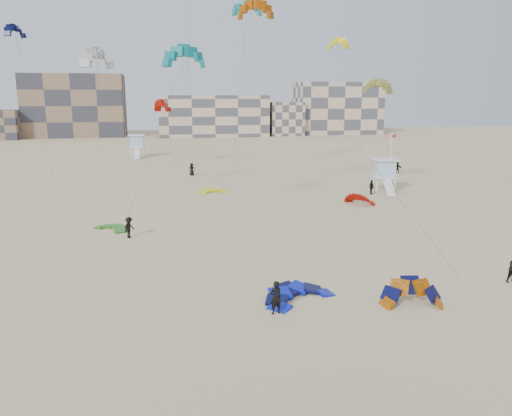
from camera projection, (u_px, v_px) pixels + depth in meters
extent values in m
plane|color=beige|center=(258.00, 332.00, 25.23)|extent=(320.00, 320.00, 0.00)
imported|color=black|center=(276.00, 297.00, 27.14)|extent=(0.77, 0.60, 1.89)
imported|color=black|center=(129.00, 227.00, 41.83)|extent=(1.18, 1.33, 1.79)
imported|color=black|center=(372.00, 187.00, 60.61)|extent=(0.55, 1.07, 1.75)
imported|color=black|center=(192.00, 169.00, 74.85)|extent=(0.95, 0.64, 1.90)
imported|color=black|center=(397.00, 167.00, 77.54)|extent=(1.33, 1.60, 1.72)
cylinder|color=#3F3F3F|center=(156.00, 140.00, 43.34)|extent=(5.53, 1.40, 13.82)
cylinder|color=#3F3F3F|center=(331.00, 110.00, 40.65)|extent=(7.57, 27.83, 19.21)
cylinder|color=#3F3F3F|center=(98.00, 130.00, 52.68)|extent=(0.14, 5.54, 14.46)
cylinder|color=#3F3F3F|center=(187.00, 83.00, 66.14)|extent=(1.90, 4.76, 24.86)
cylinder|color=#3F3F3F|center=(386.00, 138.00, 58.63)|extent=(0.80, 5.02, 11.66)
cylinder|color=#3F3F3F|center=(360.00, 106.00, 76.82)|extent=(6.44, 3.87, 18.36)
cylinder|color=#3F3F3F|center=(35.00, 107.00, 64.83)|extent=(3.80, 2.69, 18.69)
cylinder|color=#3F3F3F|center=(240.00, 91.00, 74.77)|extent=(2.11, 1.23, 22.92)
cylinder|color=#3F3F3F|center=(169.00, 135.00, 81.08)|extent=(1.86, 5.37, 8.97)
cube|color=white|center=(384.00, 177.00, 62.28)|extent=(3.23, 3.23, 0.14)
cube|color=#A3C3DF|center=(385.00, 168.00, 62.05)|extent=(2.65, 2.65, 1.99)
cube|color=white|center=(385.00, 159.00, 61.81)|extent=(3.34, 3.34, 0.16)
cube|color=white|center=(393.00, 188.00, 59.91)|extent=(1.47, 2.96, 1.65)
cube|color=white|center=(137.00, 147.00, 97.36)|extent=(3.03, 3.03, 0.15)
cube|color=#A3C3DF|center=(137.00, 141.00, 97.10)|extent=(2.49, 2.49, 2.14)
cube|color=white|center=(137.00, 135.00, 96.85)|extent=(3.14, 3.14, 0.17)
cube|color=white|center=(137.00, 154.00, 94.80)|extent=(1.10, 3.05, 1.78)
cylinder|color=white|center=(390.00, 162.00, 61.53)|extent=(0.09, 0.09, 7.39)
cube|color=red|center=(394.00, 136.00, 60.87)|extent=(0.55, 0.02, 0.37)
cube|color=#83654F|center=(76.00, 106.00, 146.76)|extent=(28.00, 14.00, 18.00)
cube|color=#CEB297|center=(213.00, 116.00, 150.49)|extent=(32.00, 16.00, 12.00)
cube|color=#CEB297|center=(337.00, 108.00, 158.90)|extent=(26.00, 14.00, 16.00)
cube|color=#CEB297|center=(285.00, 119.00, 152.60)|extent=(10.00, 10.00, 10.00)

